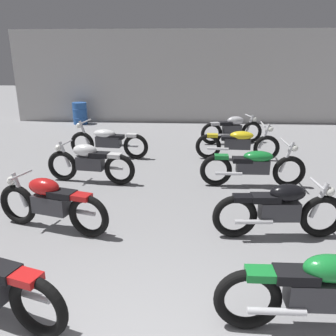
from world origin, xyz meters
name	(u,v)px	position (x,y,z in m)	size (l,w,h in m)	color
back_wall	(179,77)	(0.00, 12.28, 1.80)	(13.36, 0.24, 3.60)	#BCBAB7
motorcycle_left_row_1	(51,203)	(-1.72, 2.86, 0.46)	(1.92, 0.70, 0.88)	black
motorcycle_left_row_2	(90,162)	(-1.70, 5.00, 0.46)	(1.97, 0.51, 0.88)	black
motorcycle_left_row_3	(108,141)	(-1.74, 6.94, 0.45)	(2.17, 0.68, 0.97)	black
motorcycle_right_row_0	(318,291)	(1.63, 0.95, 0.46)	(1.97, 0.48, 0.88)	black
motorcycle_right_row_1	(280,209)	(1.74, 2.82, 0.46)	(1.97, 0.48, 0.88)	black
motorcycle_right_row_2	(253,166)	(1.73, 4.96, 0.45)	(2.17, 0.68, 0.97)	black
motorcycle_right_row_3	(238,143)	(1.68, 6.91, 0.45)	(2.17, 0.68, 0.97)	black
motorcycle_right_row_4	(232,129)	(1.75, 8.71, 0.46)	(1.95, 0.66, 0.88)	black
oil_drum	(80,113)	(-3.93, 11.66, 0.43)	(0.59, 0.59, 0.85)	#23519E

